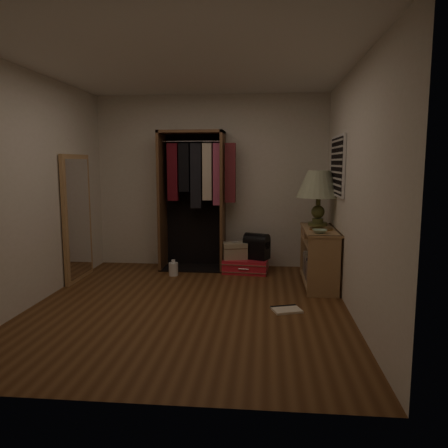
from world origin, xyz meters
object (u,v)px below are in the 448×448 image
(console_bookshelf, at_px, (319,255))
(white_jug, at_px, (173,269))
(open_wardrobe, at_px, (197,187))
(black_bag, at_px, (257,246))
(train_case, at_px, (235,251))
(table_lamp, at_px, (319,185))
(pink_suitcase, at_px, (246,265))
(floor_mirror, at_px, (77,218))

(console_bookshelf, height_order, white_jug, console_bookshelf)
(open_wardrobe, relative_size, black_bag, 5.05)
(train_case, bearing_deg, black_bag, -8.65)
(table_lamp, relative_size, white_jug, 3.41)
(open_wardrobe, xyz_separation_m, pink_suitcase, (0.74, -0.17, -1.14))
(pink_suitcase, height_order, table_lamp, table_lamp)
(console_bookshelf, relative_size, open_wardrobe, 0.55)
(open_wardrobe, bearing_deg, floor_mirror, -153.19)
(floor_mirror, xyz_separation_m, white_jug, (1.25, 0.30, -0.75))
(floor_mirror, xyz_separation_m, pink_suitcase, (2.26, 0.60, -0.75))
(black_bag, distance_m, white_jug, 1.25)
(console_bookshelf, xyz_separation_m, black_bag, (-0.82, 0.58, -0.00))
(black_bag, height_order, white_jug, black_bag)
(train_case, bearing_deg, console_bookshelf, -39.65)
(black_bag, bearing_deg, open_wardrobe, -166.34)
(pink_suitcase, height_order, train_case, train_case)
(open_wardrobe, relative_size, pink_suitcase, 2.98)
(pink_suitcase, bearing_deg, train_case, -173.06)
(open_wardrobe, distance_m, table_lamp, 1.79)
(train_case, bearing_deg, table_lamp, -28.43)
(train_case, bearing_deg, white_jug, -174.95)
(console_bookshelf, bearing_deg, table_lamp, 89.21)
(pink_suitcase, bearing_deg, open_wardrobe, 172.40)
(pink_suitcase, relative_size, table_lamp, 0.88)
(open_wardrobe, bearing_deg, train_case, -16.57)
(train_case, distance_m, black_bag, 0.33)
(floor_mirror, relative_size, train_case, 4.26)
(train_case, xyz_separation_m, table_lamp, (1.14, -0.30, 0.97))
(floor_mirror, xyz_separation_m, table_lamp, (3.24, 0.30, 0.44))
(train_case, xyz_separation_m, white_jug, (-0.85, -0.29, -0.22))
(console_bookshelf, relative_size, table_lamp, 1.44)
(black_bag, distance_m, table_lamp, 1.26)
(table_lamp, bearing_deg, black_bag, 158.50)
(console_bookshelf, relative_size, white_jug, 4.89)
(table_lamp, bearing_deg, floor_mirror, -174.74)
(console_bookshelf, height_order, black_bag, console_bookshelf)
(floor_mirror, distance_m, pink_suitcase, 2.46)
(white_jug, bearing_deg, pink_suitcase, 16.37)
(floor_mirror, xyz_separation_m, train_case, (2.10, 0.59, -0.53))
(black_bag, bearing_deg, floor_mirror, -142.80)
(pink_suitcase, bearing_deg, floor_mirror, -160.02)
(black_bag, bearing_deg, table_lamp, 1.22)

